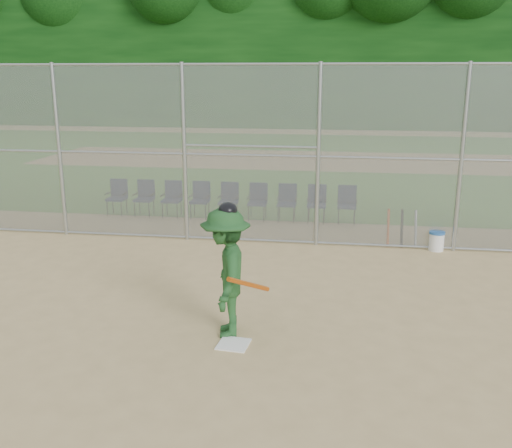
# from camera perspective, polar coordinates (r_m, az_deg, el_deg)

# --- Properties ---
(ground) EXTENTS (100.00, 100.00, 0.00)m
(ground) POSITION_cam_1_polar(r_m,az_deg,el_deg) (8.45, -2.54, -11.58)
(ground) COLOR tan
(ground) RESTS_ON ground
(grass_strip) EXTENTS (100.00, 100.00, 0.00)m
(grass_strip) POSITION_cam_1_polar(r_m,az_deg,el_deg) (25.74, 5.10, 6.39)
(grass_strip) COLOR #316A20
(grass_strip) RESTS_ON ground
(dirt_patch_far) EXTENTS (24.00, 24.00, 0.00)m
(dirt_patch_far) POSITION_cam_1_polar(r_m,az_deg,el_deg) (25.74, 5.10, 6.40)
(dirt_patch_far) COLOR tan
(dirt_patch_far) RESTS_ON ground
(backstop_fence) EXTENTS (16.09, 0.09, 4.00)m
(backstop_fence) POSITION_cam_1_polar(r_m,az_deg,el_deg) (12.62, 1.68, 7.14)
(backstop_fence) COLOR gray
(backstop_fence) RESTS_ON ground
(treeline) EXTENTS (81.00, 60.00, 11.00)m
(treeline) POSITION_cam_1_polar(r_m,az_deg,el_deg) (27.52, 5.64, 18.39)
(treeline) COLOR black
(treeline) RESTS_ON ground
(home_plate) EXTENTS (0.47, 0.47, 0.02)m
(home_plate) POSITION_cam_1_polar(r_m,az_deg,el_deg) (8.33, -2.27, -11.91)
(home_plate) COLOR white
(home_plate) RESTS_ON ground
(batter_at_plate) EXTENTS (1.12, 1.42, 2.01)m
(batter_at_plate) POSITION_cam_1_polar(r_m,az_deg,el_deg) (8.30, -3.02, -4.79)
(batter_at_plate) COLOR #1E4C21
(batter_at_plate) RESTS_ON ground
(water_cooler) EXTENTS (0.34, 0.34, 0.43)m
(water_cooler) POSITION_cam_1_polar(r_m,az_deg,el_deg) (13.06, 17.61, -1.62)
(water_cooler) COLOR white
(water_cooler) RESTS_ON ground
(spare_bats) EXTENTS (0.66, 0.36, 0.83)m
(spare_bats) POSITION_cam_1_polar(r_m,az_deg,el_deg) (13.12, 14.37, -0.42)
(spare_bats) COLOR #D84C14
(spare_bats) RESTS_ON ground
(chair_0) EXTENTS (0.54, 0.52, 0.96)m
(chair_0) POSITION_cam_1_polar(r_m,az_deg,el_deg) (15.98, -13.78, 2.57)
(chair_0) COLOR #111D3E
(chair_0) RESTS_ON ground
(chair_1) EXTENTS (0.54, 0.52, 0.96)m
(chair_1) POSITION_cam_1_polar(r_m,az_deg,el_deg) (15.71, -11.15, 2.51)
(chair_1) COLOR #111D3E
(chair_1) RESTS_ON ground
(chair_2) EXTENTS (0.54, 0.52, 0.96)m
(chair_2) POSITION_cam_1_polar(r_m,az_deg,el_deg) (15.47, -8.44, 2.44)
(chair_2) COLOR #111D3E
(chair_2) RESTS_ON ground
(chair_3) EXTENTS (0.54, 0.52, 0.96)m
(chair_3) POSITION_cam_1_polar(r_m,az_deg,el_deg) (15.26, -5.65, 2.36)
(chair_3) COLOR #111D3E
(chair_3) RESTS_ON ground
(chair_4) EXTENTS (0.54, 0.52, 0.96)m
(chair_4) POSITION_cam_1_polar(r_m,az_deg,el_deg) (15.10, -2.79, 2.28)
(chair_4) COLOR #111D3E
(chair_4) RESTS_ON ground
(chair_5) EXTENTS (0.54, 0.52, 0.96)m
(chair_5) POSITION_cam_1_polar(r_m,az_deg,el_deg) (14.97, 0.13, 2.19)
(chair_5) COLOR #111D3E
(chair_5) RESTS_ON ground
(chair_6) EXTENTS (0.54, 0.52, 0.96)m
(chair_6) POSITION_cam_1_polar(r_m,az_deg,el_deg) (14.88, 3.09, 2.09)
(chair_6) COLOR #111D3E
(chair_6) RESTS_ON ground
(chair_7) EXTENTS (0.54, 0.52, 0.96)m
(chair_7) POSITION_cam_1_polar(r_m,az_deg,el_deg) (14.83, 6.08, 1.98)
(chair_7) COLOR #111D3E
(chair_7) RESTS_ON ground
(chair_8) EXTENTS (0.54, 0.52, 0.96)m
(chair_8) POSITION_cam_1_polar(r_m,az_deg,el_deg) (14.82, 9.07, 1.87)
(chair_8) COLOR #111D3E
(chair_8) RESTS_ON ground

